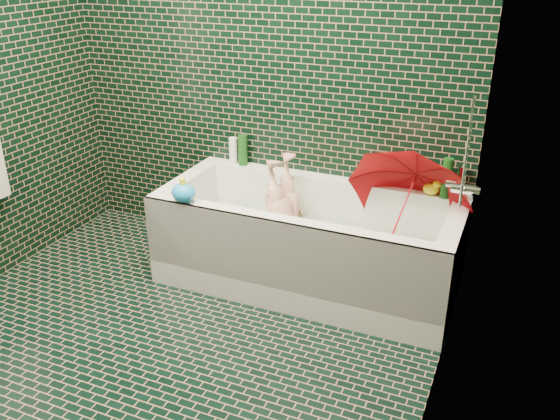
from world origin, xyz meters
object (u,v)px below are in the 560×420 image
at_px(bathtub, 307,251).
at_px(bath_toy, 183,192).
at_px(umbrella, 403,209).
at_px(rubber_duck, 432,188).
at_px(child, 286,227).

xyz_separation_m(bathtub, bath_toy, (-0.61, -0.33, 0.40)).
bearing_deg(bath_toy, bathtub, 18.25).
height_order(bathtub, umbrella, umbrella).
distance_m(rubber_duck, bath_toy, 1.39).
bearing_deg(bath_toy, umbrella, 10.27).
distance_m(child, bath_toy, 0.66).
bearing_deg(umbrella, rubber_duck, 75.13).
bearing_deg(rubber_duck, child, -138.02).
distance_m(umbrella, rubber_duck, 0.25).
bearing_deg(rubber_duck, umbrella, -91.95).
bearing_deg(child, bathtub, 84.32).
relative_size(bathtub, child, 1.99).
xyz_separation_m(child, bath_toy, (-0.44, -0.39, 0.30)).
bearing_deg(umbrella, child, -166.22).
height_order(umbrella, rubber_duck, umbrella).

